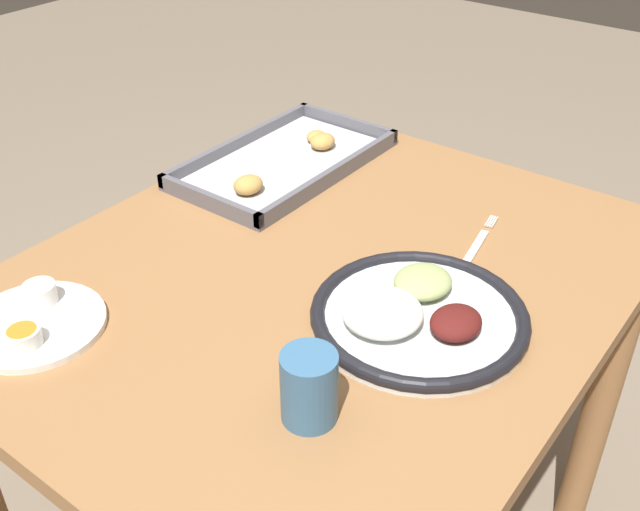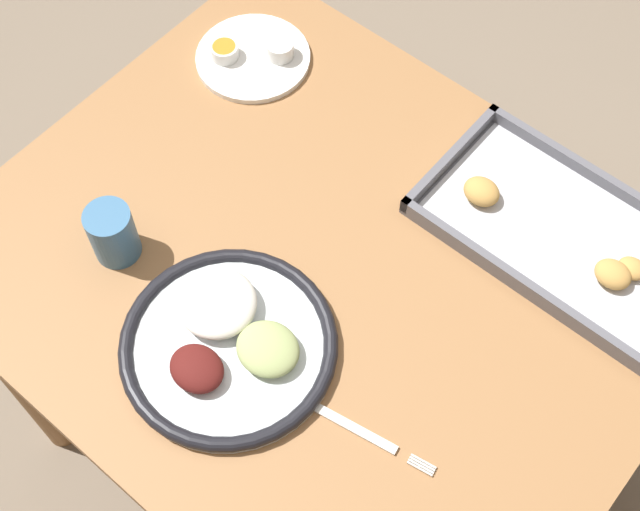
% 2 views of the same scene
% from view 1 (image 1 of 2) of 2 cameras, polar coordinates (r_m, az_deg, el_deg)
% --- Properties ---
extents(dining_table, '(0.96, 0.79, 0.75)m').
position_cam_1_polar(dining_table, '(1.17, 0.15, -6.48)').
color(dining_table, olive).
rests_on(dining_table, ground_plane).
extents(dinner_plate, '(0.29, 0.29, 0.05)m').
position_cam_1_polar(dinner_plate, '(1.00, 7.36, -4.42)').
color(dinner_plate, silver).
rests_on(dinner_plate, dining_table).
extents(fork, '(0.21, 0.05, 0.00)m').
position_cam_1_polar(fork, '(1.16, 11.60, 0.33)').
color(fork, silver).
rests_on(fork, dining_table).
extents(saucer_plate, '(0.18, 0.18, 0.04)m').
position_cam_1_polar(saucer_plate, '(1.05, -20.94, -4.73)').
color(saucer_plate, white).
rests_on(saucer_plate, dining_table).
extents(baking_tray, '(0.41, 0.23, 0.04)m').
position_cam_1_polar(baking_tray, '(1.38, -2.66, 7.17)').
color(baking_tray, '#595960').
rests_on(baking_tray, dining_table).
extents(drinking_cup, '(0.06, 0.06, 0.09)m').
position_cam_1_polar(drinking_cup, '(0.84, -0.84, -10.00)').
color(drinking_cup, '#38668E').
rests_on(drinking_cup, dining_table).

